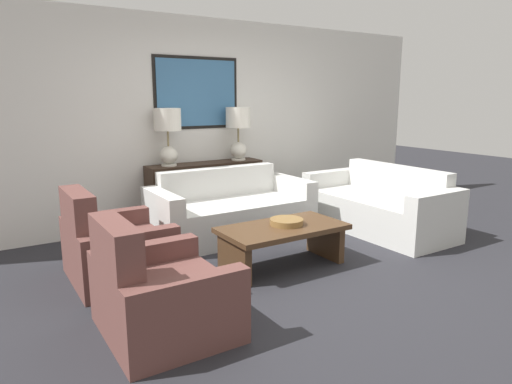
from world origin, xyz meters
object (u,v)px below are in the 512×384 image
Objects in this scene: couch_by_back_wall at (231,213)px; armchair_near_camera at (159,296)px; table_lamp_left at (168,130)px; table_lamp_right at (238,127)px; armchair_near_back_wall at (114,250)px; couch_by_side at (378,207)px; coffee_table at (283,237)px; decorative_bowl at (286,222)px; console_table at (206,193)px.

armchair_near_camera reaches higher than couch_by_back_wall.
table_lamp_right is (1.00, 0.00, 0.00)m from table_lamp_left.
armchair_near_back_wall is (-1.06, -1.25, -0.98)m from table_lamp_left.
couch_by_side is at bearing -49.66° from table_lamp_right.
couch_by_back_wall is 1.67m from armchair_near_back_wall.
coffee_table is at bearing 21.44° from armchair_near_camera.
armchair_near_camera is at bearing -158.75° from decorative_bowl.
armchair_near_back_wall is (-1.54, 0.57, -0.17)m from decorative_bowl.
couch_by_side reaches higher than coffee_table.
coffee_table is at bearing -92.27° from console_table.
coffee_table is 0.15m from decorative_bowl.
armchair_near_back_wall reaches higher than couch_by_back_wall.
coffee_table is 1.60m from armchair_near_camera.
armchair_near_back_wall is (-3.27, 0.17, -0.01)m from couch_by_side.
table_lamp_right reaches higher than console_table.
decorative_bowl is at bearing 15.95° from coffee_table.
couch_by_side is 1.77m from decorative_bowl.
coffee_table is (-0.07, -1.83, -0.10)m from console_table.
armchair_near_camera is at bearing -163.09° from couch_by_side.
decorative_bowl is 0.35× the size of armchair_near_back_wall.
table_lamp_right reaches higher than armchair_near_camera.
coffee_table is at bearing -76.92° from table_lamp_left.
couch_by_side is at bearing 12.95° from coffee_table.
couch_by_back_wall is (0.00, -0.66, -0.12)m from console_table.
armchair_near_camera reaches higher than coffee_table.
console_table reaches higher than decorative_bowl.
couch_by_back_wall is at bearing 20.74° from armchair_near_back_wall.
decorative_bowl reaches higher than coffee_table.
couch_by_back_wall reaches higher than decorative_bowl.
couch_by_side reaches higher than decorative_bowl.
console_table reaches higher than coffee_table.
console_table is 0.67m from couch_by_back_wall.
couch_by_side is 3.27m from armchair_near_back_wall.
table_lamp_left is (-0.50, 0.00, 0.85)m from console_table.
coffee_table is 1.29× the size of armchair_near_back_wall.
coffee_table is (-0.07, -1.17, 0.02)m from couch_by_back_wall.
console_table is 0.81× the size of couch_by_back_wall.
table_lamp_right is 0.74× the size of armchair_near_camera.
armchair_near_camera is (-1.49, -0.58, -0.03)m from coffee_table.
armchair_near_back_wall is at bearing 159.82° from decorative_bowl.
decorative_bowl is (0.48, -1.82, -0.81)m from table_lamp_left.
armchair_near_camera is at bearing -131.56° from couch_by_back_wall.
couch_by_side is at bearing 16.91° from armchair_near_camera.
console_table reaches higher than couch_by_back_wall.
table_lamp_left is 0.74× the size of armchair_near_camera.
decorative_bowl is 1.65m from armchair_near_back_wall.
decorative_bowl is at bearing -105.79° from table_lamp_right.
couch_by_back_wall is 2.02× the size of armchair_near_camera.
table_lamp_right is 2.11m from couch_by_side.
armchair_near_camera is at bearing -122.83° from console_table.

